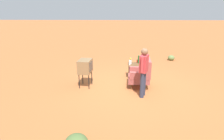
% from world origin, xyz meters
% --- Properties ---
extents(ground_plane, '(60.00, 60.00, 0.00)m').
position_xyz_m(ground_plane, '(0.00, 0.00, 0.00)').
color(ground_plane, '#AD6033').
extents(armchair, '(0.81, 0.82, 1.06)m').
position_xyz_m(armchair, '(-0.02, 0.28, 0.50)').
color(armchair, brown).
rests_on(armchair, ground).
extents(side_table, '(0.56, 0.56, 0.59)m').
position_xyz_m(side_table, '(-1.02, 0.11, 0.50)').
color(side_table, black).
rests_on(side_table, ground).
extents(tv_on_stand, '(0.65, 0.51, 1.03)m').
position_xyz_m(tv_on_stand, '(-0.03, -1.79, 0.78)').
color(tv_on_stand, black).
rests_on(tv_on_stand, ground).
extents(person_standing, '(0.54, 0.34, 1.64)m').
position_xyz_m(person_standing, '(0.78, 0.24, 0.94)').
color(person_standing, '#2D3347').
rests_on(person_standing, ground).
extents(bottle_tall_amber, '(0.07, 0.07, 0.30)m').
position_xyz_m(bottle_tall_amber, '(-0.83, 0.35, 0.74)').
color(bottle_tall_amber, brown).
rests_on(bottle_tall_amber, side_table).
extents(bottle_wine_green, '(0.07, 0.07, 0.32)m').
position_xyz_m(bottle_wine_green, '(-1.16, 0.28, 0.75)').
color(bottle_wine_green, '#1E5623').
rests_on(bottle_wine_green, side_table).
extents(bottle_short_clear, '(0.06, 0.06, 0.20)m').
position_xyz_m(bottle_short_clear, '(-0.89, -0.11, 0.69)').
color(bottle_short_clear, silver).
rests_on(bottle_short_clear, side_table).
extents(soda_can_red, '(0.07, 0.07, 0.12)m').
position_xyz_m(soda_can_red, '(-1.25, 0.24, 0.65)').
color(soda_can_red, red).
rests_on(soda_can_red, side_table).
extents(flower_vase, '(0.15, 0.10, 0.27)m').
position_xyz_m(flower_vase, '(-1.02, -0.07, 0.74)').
color(flower_vase, silver).
rests_on(flower_vase, side_table).
extents(shrub_mid, '(0.36, 0.36, 0.28)m').
position_xyz_m(shrub_mid, '(-3.76, 2.32, 0.14)').
color(shrub_mid, olive).
rests_on(shrub_mid, ground).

